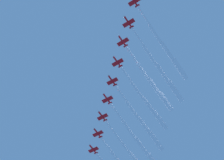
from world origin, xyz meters
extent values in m
cylinder|color=red|center=(54.39, 8.21, 219.66)|extent=(7.72, 6.83, 1.33)
cylinder|color=black|center=(50.76, 11.28, 219.66)|extent=(1.10, 1.15, 1.00)
cube|color=red|center=(53.97, 8.55, 219.61)|extent=(7.36, 8.00, 2.12)
cube|color=white|center=(51.56, 5.71, 220.59)|extent=(2.21, 2.02, 0.26)
cube|color=red|center=(51.50, 10.66, 219.66)|extent=(2.87, 3.10, 0.85)
cube|color=white|center=(51.65, 10.83, 220.58)|extent=(1.43, 1.34, 1.87)
cylinder|color=white|center=(45.07, 16.11, 219.66)|extent=(13.66, 11.94, 1.69)
cylinder|color=white|center=(33.96, 25.15, 219.73)|extent=(14.20, 12.59, 2.54)
cylinder|color=white|center=(23.29, 34.72, 219.63)|extent=(14.75, 13.23, 3.38)
cylinder|color=white|center=(12.64, 44.30, 219.53)|extent=(15.30, 13.88, 4.23)
cylinder|color=red|center=(40.79, 6.16, 218.30)|extent=(7.74, 6.80, 1.32)
cone|color=white|center=(44.66, 2.91, 218.30)|extent=(1.80, 1.80, 1.25)
cylinder|color=black|center=(37.15, 9.21, 218.30)|extent=(1.10, 1.14, 0.99)
ellipsoid|color=black|center=(42.37, 4.96, 218.76)|extent=(2.03, 1.91, 0.83)
cube|color=red|center=(40.37, 6.50, 218.25)|extent=(7.35, 8.03, 2.02)
cube|color=white|center=(42.79, 9.38, 217.46)|extent=(2.21, 2.02, 0.25)
cube|color=white|center=(37.97, 3.64, 219.18)|extent=(2.21, 2.02, 0.25)
cube|color=red|center=(37.90, 8.59, 218.30)|extent=(2.86, 3.11, 0.81)
cube|color=white|center=(38.03, 8.75, 219.23)|extent=(1.42, 1.32, 1.88)
cylinder|color=white|center=(31.18, 14.23, 218.30)|extent=(14.28, 12.38, 1.68)
cylinder|color=white|center=(19.52, 23.66, 218.37)|extent=(14.82, 13.02, 2.52)
cylinder|color=white|center=(8.29, 33.61, 218.28)|extent=(15.36, 13.66, 3.36)
cylinder|color=white|center=(-2.91, 43.59, 218.18)|extent=(15.90, 14.31, 4.19)
cylinder|color=red|center=(27.19, 4.11, 221.36)|extent=(7.69, 6.84, 1.31)
cone|color=white|center=(31.03, 0.83, 221.36)|extent=(1.79, 1.79, 1.24)
cylinder|color=black|center=(23.58, 7.19, 221.36)|extent=(1.09, 1.13, 0.98)
ellipsoid|color=black|center=(28.76, 2.89, 221.82)|extent=(2.02, 1.91, 0.82)
cube|color=red|center=(26.78, 4.45, 221.31)|extent=(7.41, 8.02, 1.90)
cube|color=white|center=(29.23, 7.32, 220.57)|extent=(2.21, 2.03, 0.24)
cube|color=white|center=(24.34, 1.60, 222.19)|extent=(2.21, 2.03, 0.24)
cube|color=red|center=(24.32, 6.56, 221.36)|extent=(2.88, 3.11, 0.77)
cube|color=white|center=(24.45, 6.71, 222.29)|extent=(1.40, 1.30, 1.88)
cylinder|color=white|center=(18.14, 11.84, 221.36)|extent=(13.08, 11.51, 1.66)
cylinder|color=white|center=(7.52, 20.53, 221.43)|extent=(13.62, 12.14, 2.49)
cylinder|color=white|center=(-2.65, 29.75, 221.34)|extent=(14.16, 12.78, 3.33)
cylinder|color=white|center=(-12.81, 38.99, 221.25)|extent=(14.70, 13.41, 4.16)
cylinder|color=red|center=(13.60, 2.05, 218.68)|extent=(7.71, 6.85, 1.33)
cone|color=white|center=(17.44, -1.22, 218.68)|extent=(1.81, 1.80, 1.26)
cylinder|color=black|center=(9.98, 5.14, 218.68)|extent=(1.10, 1.15, 1.00)
ellipsoid|color=black|center=(15.17, 0.85, 219.14)|extent=(2.03, 1.92, 0.84)
cube|color=red|center=(13.18, 2.39, 218.64)|extent=(7.38, 7.99, 2.10)
cube|color=white|center=(15.62, 5.25, 217.80)|extent=(2.21, 2.03, 0.26)
cube|color=white|center=(10.76, -0.44, 219.60)|extent=(2.21, 2.03, 0.26)
cube|color=red|center=(10.72, 4.51, 218.68)|extent=(2.87, 3.10, 0.85)
cube|color=white|center=(10.87, 4.68, 219.61)|extent=(1.43, 1.34, 1.88)
cylinder|color=white|center=(4.56, 9.76, 218.68)|extent=(13.04, 11.47, 1.69)
cylinder|color=white|center=(-6.01, 18.40, 218.75)|extent=(13.59, 12.12, 2.53)
cylinder|color=white|center=(-16.14, 27.57, 218.66)|extent=(14.14, 12.76, 3.38)
cylinder|color=white|center=(-26.25, 36.75, 218.55)|extent=(14.68, 13.40, 4.22)
cylinder|color=red|center=(0.00, 0.00, 218.66)|extent=(7.79, 6.77, 1.34)
cone|color=white|center=(3.89, -3.22, 218.66)|extent=(1.81, 1.81, 1.27)
cylinder|color=black|center=(-3.66, 3.03, 218.66)|extent=(1.10, 1.16, 1.00)
ellipsoid|color=black|center=(1.60, -1.17, 219.11)|extent=(2.04, 1.91, 0.85)
cube|color=red|center=(-0.42, 0.33, 218.61)|extent=(7.29, 8.02, 2.23)
cube|color=white|center=(1.96, 3.22, 217.72)|extent=(2.22, 2.01, 0.27)
cube|color=white|center=(-2.79, -2.53, 219.64)|extent=(2.22, 2.01, 0.27)
cube|color=red|center=(-2.91, 2.41, 218.66)|extent=(2.84, 3.11, 0.89)
cube|color=white|center=(-2.76, 2.59, 219.58)|extent=(1.46, 1.35, 1.87)
cylinder|color=white|center=(-9.54, 7.88, 218.66)|extent=(14.07, 12.04, 1.70)
cylinder|color=white|center=(-21.01, 16.99, 218.73)|extent=(14.61, 12.70, 2.56)
cylinder|color=white|center=(-32.04, 26.62, 218.63)|extent=(15.15, 13.36, 3.41)
cylinder|color=white|center=(-43.06, 36.28, 218.52)|extent=(15.70, 14.01, 4.26)
cylinder|color=red|center=(-13.60, -2.05, 218.38)|extent=(7.80, 6.73, 1.32)
cone|color=white|center=(-9.69, -5.26, 218.38)|extent=(1.80, 1.80, 1.26)
cylinder|color=black|center=(-17.27, 0.96, 218.38)|extent=(1.09, 1.15, 0.99)
ellipsoid|color=black|center=(-12.00, -3.23, 218.83)|extent=(2.04, 1.90, 0.84)
cube|color=red|center=(-14.02, -1.72, 218.33)|extent=(7.29, 8.05, 2.08)
cube|color=white|center=(-11.63, 1.19, 217.51)|extent=(2.22, 2.00, 0.26)
cube|color=white|center=(-16.39, -4.60, 219.29)|extent=(2.22, 2.00, 0.26)
cube|color=red|center=(-16.52, 0.35, 218.38)|extent=(2.84, 3.12, 0.84)
cube|color=white|center=(-16.38, 0.52, 219.30)|extent=(1.44, 1.32, 1.88)
cylinder|color=white|center=(-23.87, 6.38, 218.38)|extent=(15.72, 13.33, 1.69)
cylinder|color=white|center=(-36.80, 16.62, 218.45)|extent=(16.26, 13.99, 2.53)
cylinder|color=white|center=(-49.28, 27.39, 218.35)|extent=(16.79, 14.64, 3.37)
cylinder|color=red|center=(-27.19, -4.11, 218.26)|extent=(7.74, 6.81, 1.33)
cone|color=white|center=(-23.33, -7.36, 218.26)|extent=(1.81, 1.80, 1.26)
cylinder|color=black|center=(-30.83, -1.05, 218.26)|extent=(1.10, 1.15, 1.00)
ellipsoid|color=black|center=(-25.61, -5.30, 218.72)|extent=(2.03, 1.91, 0.84)
cube|color=red|center=(-27.61, -3.77, 218.21)|extent=(7.34, 8.01, 2.12)
cube|color=white|center=(-25.20, -0.89, 217.37)|extent=(2.21, 2.02, 0.26)
cube|color=white|center=(-30.01, -6.62, 219.19)|extent=(2.21, 2.02, 0.26)
cube|color=red|center=(-30.09, -1.67, 218.26)|extent=(2.86, 3.11, 0.85)
cube|color=white|center=(-29.94, -1.50, 219.19)|extent=(1.44, 1.33, 1.87)
cylinder|color=white|center=(-37.28, 4.37, 218.26)|extent=(15.39, 13.32, 1.69)
cylinder|color=white|center=(-49.90, 14.61, 218.33)|extent=(15.94, 13.97, 2.54)
cylinder|color=red|center=(-40.79, -6.16, 218.26)|extent=(7.77, 6.76, 1.32)
cone|color=white|center=(-36.90, -9.38, 218.26)|extent=(1.80, 1.80, 1.26)
cylinder|color=black|center=(-44.45, -3.13, 218.26)|extent=(1.09, 1.15, 0.99)
ellipsoid|color=black|center=(-39.20, -7.34, 218.72)|extent=(2.03, 1.90, 0.84)
cube|color=red|center=(-41.21, -5.82, 218.21)|extent=(7.32, 8.04, 2.05)
cube|color=white|center=(-38.81, -2.93, 217.40)|extent=(2.22, 2.01, 0.26)
cube|color=white|center=(-43.60, -8.70, 219.16)|extent=(2.22, 2.01, 0.26)
cube|color=red|center=(-43.70, -3.74, 218.26)|extent=(2.85, 3.12, 0.83)
cube|color=white|center=(-43.56, -3.58, 219.19)|extent=(1.43, 1.32, 1.88)
cylinder|color=white|center=(-50.12, 1.58, 218.26)|extent=(13.60, 11.69, 1.68)
cylinder|color=white|center=(-61.20, 10.40, 218.33)|extent=(14.14, 12.33, 2.52)
cylinder|color=red|center=(-54.39, -8.21, 218.33)|extent=(7.71, 6.87, 1.34)
cone|color=white|center=(-50.55, -11.50, 218.33)|extent=(1.82, 1.81, 1.27)
cylinder|color=black|center=(-58.00, -5.12, 218.33)|extent=(1.11, 1.15, 1.01)
ellipsoid|color=black|center=(-52.81, -9.41, 218.79)|extent=(2.03, 1.92, 0.85)
cube|color=red|center=(-54.81, -7.87, 218.29)|extent=(7.36, 7.96, 2.24)
cube|color=white|center=(-52.37, -5.03, 217.39)|extent=(2.20, 2.03, 0.27)
cube|color=white|center=(-57.22, -10.69, 219.32)|extent=(2.20, 2.03, 0.27)
cube|color=red|center=(-57.26, -5.75, 218.33)|extent=(2.87, 3.09, 0.90)
cube|color=white|center=(-57.10, -5.57, 219.25)|extent=(1.45, 1.36, 1.87)
camera|label=1|loc=(92.16, -9.53, -17.91)|focal=60.55mm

